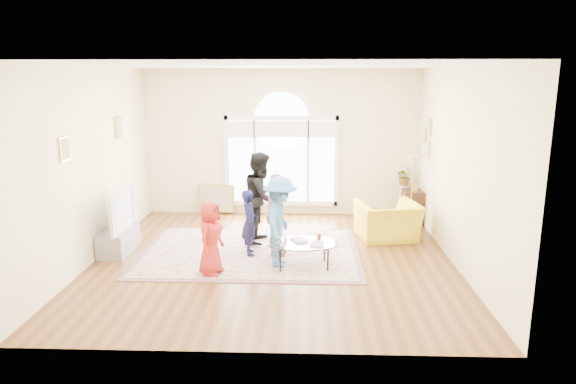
{
  "coord_description": "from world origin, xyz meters",
  "views": [
    {
      "loc": [
        0.55,
        -8.21,
        3.04
      ],
      "look_at": [
        0.24,
        0.3,
        1.11
      ],
      "focal_mm": 32.0,
      "sensor_mm": 36.0,
      "label": 1
    }
  ],
  "objects_px": {
    "tv_console": "(119,240)",
    "armchair": "(388,221)",
    "area_rug": "(251,252)",
    "television": "(117,210)",
    "coffee_table": "(303,244)"
  },
  "relations": [
    {
      "from": "tv_console",
      "to": "armchair",
      "type": "xyz_separation_m",
      "value": [
        4.85,
        0.88,
        0.15
      ]
    },
    {
      "from": "armchair",
      "to": "coffee_table",
      "type": "bearing_deg",
      "value": 32.08
    },
    {
      "from": "tv_console",
      "to": "armchair",
      "type": "relative_size",
      "value": 0.91
    },
    {
      "from": "television",
      "to": "armchair",
      "type": "relative_size",
      "value": 1.08
    },
    {
      "from": "coffee_table",
      "to": "television",
      "type": "bearing_deg",
      "value": 163.66
    },
    {
      "from": "television",
      "to": "coffee_table",
      "type": "height_order",
      "value": "television"
    },
    {
      "from": "tv_console",
      "to": "coffee_table",
      "type": "relative_size",
      "value": 0.8
    },
    {
      "from": "area_rug",
      "to": "tv_console",
      "type": "distance_m",
      "value": 2.33
    },
    {
      "from": "area_rug",
      "to": "tv_console",
      "type": "relative_size",
      "value": 3.6
    },
    {
      "from": "area_rug",
      "to": "television",
      "type": "height_order",
      "value": "television"
    },
    {
      "from": "tv_console",
      "to": "coffee_table",
      "type": "xyz_separation_m",
      "value": [
        3.26,
        -0.64,
        0.19
      ]
    },
    {
      "from": "area_rug",
      "to": "armchair",
      "type": "distance_m",
      "value": 2.68
    },
    {
      "from": "area_rug",
      "to": "coffee_table",
      "type": "distance_m",
      "value": 1.23
    },
    {
      "from": "armchair",
      "to": "area_rug",
      "type": "bearing_deg",
      "value": 6.4
    },
    {
      "from": "television",
      "to": "coffee_table",
      "type": "xyz_separation_m",
      "value": [
        3.25,
        -0.64,
        -0.36
      ]
    }
  ]
}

